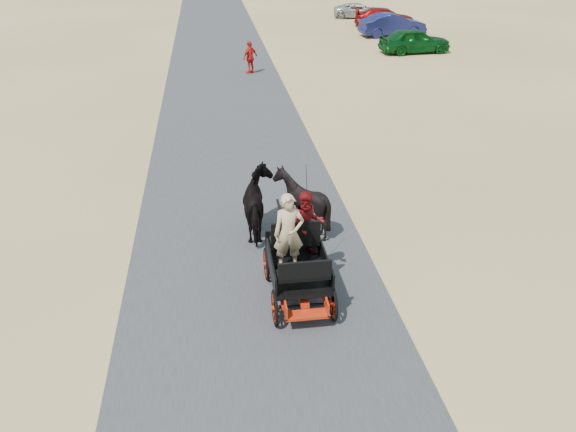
{
  "coord_description": "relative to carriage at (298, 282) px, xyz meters",
  "views": [
    {
      "loc": [
        -0.72,
        -12.71,
        7.6
      ],
      "look_at": [
        0.93,
        -0.89,
        1.2
      ],
      "focal_mm": 35.0,
      "sensor_mm": 36.0,
      "label": 1
    }
  ],
  "objects": [
    {
      "name": "horse_left",
      "position": [
        -0.55,
        3.0,
        0.49
      ],
      "size": [
        0.91,
        2.01,
        1.7
      ],
      "primitive_type": "imported",
      "rotation": [
        0.0,
        0.0,
        3.14
      ],
      "color": "black",
      "rests_on": "ground"
    },
    {
      "name": "road",
      "position": [
        -0.93,
        2.49,
        -0.35
      ],
      "size": [
        6.0,
        140.0,
        0.01
      ],
      "primitive_type": "cube",
      "color": "#38383A",
      "rests_on": "ground"
    },
    {
      "name": "carriage",
      "position": [
        0.0,
        0.0,
        0.0
      ],
      "size": [
        1.3,
        2.4,
        0.72
      ],
      "primitive_type": null,
      "color": "black",
      "rests_on": "ground"
    },
    {
      "name": "pedestrian",
      "position": [
        0.57,
        20.49,
        0.5
      ],
      "size": [
        1.04,
        0.98,
        1.73
      ],
      "primitive_type": "imported",
      "rotation": [
        0.0,
        0.0,
        3.86
      ],
      "color": "red",
      "rests_on": "ground"
    },
    {
      "name": "car_c",
      "position": [
        12.05,
        33.83,
        0.31
      ],
      "size": [
        4.93,
        2.79,
        1.35
      ],
      "primitive_type": "imported",
      "rotation": [
        0.0,
        0.0,
        1.37
      ],
      "color": "maroon",
      "rests_on": "ground"
    },
    {
      "name": "driver_man",
      "position": [
        -0.2,
        0.05,
        1.26
      ],
      "size": [
        0.66,
        0.43,
        1.8
      ],
      "primitive_type": "imported",
      "color": "tan",
      "rests_on": "carriage"
    },
    {
      "name": "horse_right",
      "position": [
        0.55,
        3.0,
        0.49
      ],
      "size": [
        1.37,
        1.54,
        1.7
      ],
      "primitive_type": "imported",
      "rotation": [
        0.0,
        0.0,
        3.14
      ],
      "color": "black",
      "rests_on": "ground"
    },
    {
      "name": "ground",
      "position": [
        -0.93,
        2.49,
        -0.36
      ],
      "size": [
        140.0,
        140.0,
        0.0
      ],
      "primitive_type": "plane",
      "color": "tan"
    },
    {
      "name": "car_d",
      "position": [
        11.11,
        38.15,
        0.22
      ],
      "size": [
        4.55,
        2.91,
        1.17
      ],
      "primitive_type": "imported",
      "rotation": [
        0.0,
        0.0,
        1.32
      ],
      "color": "#B2B2B7",
      "rests_on": "ground"
    },
    {
      "name": "passenger_woman",
      "position": [
        0.3,
        0.6,
        1.15
      ],
      "size": [
        0.77,
        0.6,
        1.58
      ],
      "primitive_type": "imported",
      "color": "#660C0F",
      "rests_on": "carriage"
    },
    {
      "name": "car_a",
      "position": [
        11.15,
        24.3,
        0.39
      ],
      "size": [
        4.54,
        2.15,
        1.5
      ],
      "primitive_type": "imported",
      "rotation": [
        0.0,
        0.0,
        1.66
      ],
      "color": "#0C4C19",
      "rests_on": "ground"
    },
    {
      "name": "car_b",
      "position": [
        11.45,
        29.89,
        0.41
      ],
      "size": [
        4.8,
        2.03,
        1.54
      ],
      "primitive_type": "imported",
      "rotation": [
        0.0,
        0.0,
        1.66
      ],
      "color": "navy",
      "rests_on": "ground"
    }
  ]
}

